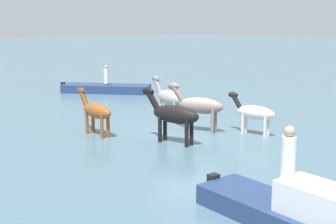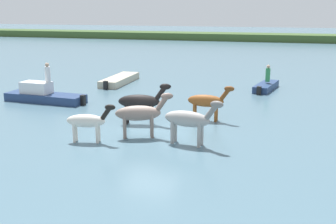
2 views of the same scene
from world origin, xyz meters
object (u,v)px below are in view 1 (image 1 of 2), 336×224
at_px(horse_dark_mare, 96,111).
at_px(boat_skiff_near, 106,90).
at_px(horse_pinto_flank, 174,114).
at_px(horse_mid_herd, 199,106).
at_px(person_boatman_standing, 106,75).
at_px(horse_dun_straggler, 254,112).
at_px(boat_motor_center, 300,218).
at_px(person_helmsman_aft, 288,154).
at_px(horse_gray_outer, 169,98).

xyz_separation_m(horse_dark_mare, boat_skiff_near, (9.09, -6.86, -0.83)).
bearing_deg(horse_pinto_flank, horse_mid_herd, -83.61).
xyz_separation_m(horse_mid_herd, person_boatman_standing, (11.25, -3.19, 0.07)).
relative_size(horse_dun_straggler, boat_motor_center, 0.41).
height_order(horse_mid_herd, person_helmsman_aft, person_helmsman_aft).
bearing_deg(horse_pinto_flank, person_boatman_standing, -35.66).
relative_size(horse_mid_herd, boat_motor_center, 0.48).
bearing_deg(person_helmsman_aft, horse_dark_mare, -9.92).
relative_size(horse_pinto_flank, person_helmsman_aft, 2.22).
bearing_deg(horse_dun_straggler, person_helmsman_aft, 122.74).
distance_m(horse_dark_mare, horse_pinto_flank, 3.39).
height_order(boat_skiff_near, person_boatman_standing, person_boatman_standing).
height_order(horse_dark_mare, person_helmsman_aft, person_helmsman_aft).
bearing_deg(boat_skiff_near, person_boatman_standing, -65.41).
bearing_deg(horse_mid_herd, person_helmsman_aft, 125.15).
distance_m(boat_skiff_near, person_helmsman_aft, 21.13).
distance_m(horse_mid_herd, horse_dun_straggler, 2.30).
relative_size(horse_dun_straggler, person_helmsman_aft, 1.84).
distance_m(horse_dun_straggler, person_boatman_standing, 13.35).
bearing_deg(boat_skiff_near, horse_dark_mare, -76.19).
height_order(horse_dark_mare, horse_dun_straggler, horse_dark_mare).
xyz_separation_m(horse_dun_straggler, person_boatman_standing, (13.20, -1.98, 0.24)).
relative_size(boat_skiff_near, person_boatman_standing, 4.54).
height_order(horse_pinto_flank, person_boatman_standing, horse_pinto_flank).
bearing_deg(person_helmsman_aft, horse_pinto_flank, -24.56).
bearing_deg(horse_dun_straggler, person_boatman_standing, -17.33).
bearing_deg(horse_dark_mare, horse_mid_herd, -122.37).
height_order(horse_pinto_flank, person_helmsman_aft, person_helmsman_aft).
height_order(horse_dark_mare, boat_motor_center, horse_dark_mare).
height_order(horse_pinto_flank, horse_dun_straggler, horse_pinto_flank).
bearing_deg(person_helmsman_aft, boat_motor_center, -156.44).
relative_size(horse_gray_outer, person_boatman_standing, 2.19).
bearing_deg(boat_skiff_near, horse_gray_outer, -56.51).
bearing_deg(horse_dark_mare, boat_skiff_near, -35.87).
relative_size(horse_mid_herd, horse_pinto_flank, 0.96).
bearing_deg(horse_gray_outer, boat_skiff_near, -7.49).
relative_size(horse_dark_mare, person_boatman_standing, 1.99).
xyz_separation_m(horse_gray_outer, boat_skiff_near, (9.15, -2.86, -0.92)).
xyz_separation_m(horse_dun_straggler, boat_motor_center, (-6.11, 6.43, -0.61)).
bearing_deg(horse_dun_straggler, horse_dark_mare, 39.12).
bearing_deg(horse_gray_outer, person_helmsman_aft, 160.07).
height_order(horse_mid_herd, horse_dark_mare, horse_mid_herd).
xyz_separation_m(horse_dark_mare, horse_gray_outer, (-0.06, -4.00, 0.09)).
bearing_deg(horse_dark_mare, horse_gray_outer, -89.69).
height_order(horse_dun_straggler, boat_motor_center, horse_dun_straggler).
distance_m(horse_mid_herd, horse_dark_mare, 4.28).
xyz_separation_m(horse_gray_outer, horse_dun_straggler, (-4.26, -0.79, -0.18)).
relative_size(boat_skiff_near, person_helmsman_aft, 4.54).
relative_size(horse_mid_herd, person_helmsman_aft, 2.14).
bearing_deg(boat_motor_center, person_helmsman_aft, -152.37).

